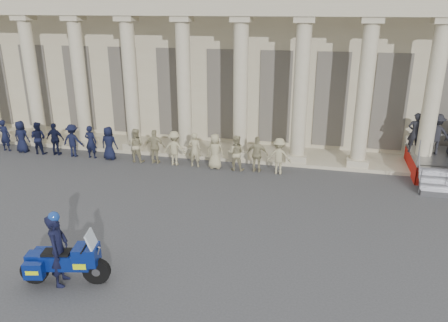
% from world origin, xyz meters
% --- Properties ---
extents(ground, '(90.00, 90.00, 0.00)m').
position_xyz_m(ground, '(0.00, 0.00, 0.00)').
color(ground, '#39393B').
rests_on(ground, ground).
extents(building, '(40.00, 12.50, 9.00)m').
position_xyz_m(building, '(-0.00, 14.74, 4.52)').
color(building, tan).
rests_on(building, ground).
extents(officer_rank, '(18.66, 0.59, 1.55)m').
position_xyz_m(officer_rank, '(-5.38, 6.59, 0.77)').
color(officer_rank, black).
rests_on(officer_rank, ground).
extents(motorcycle, '(2.26, 1.13, 1.47)m').
position_xyz_m(motorcycle, '(-1.07, -2.39, 0.63)').
color(motorcycle, black).
rests_on(motorcycle, ground).
extents(rider, '(0.60, 0.78, 2.01)m').
position_xyz_m(rider, '(-1.19, -2.42, 0.99)').
color(rider, black).
rests_on(rider, ground).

